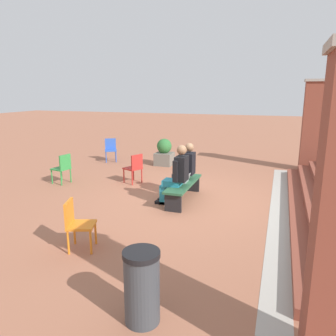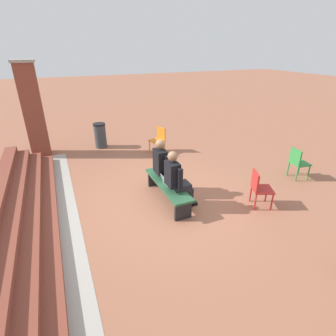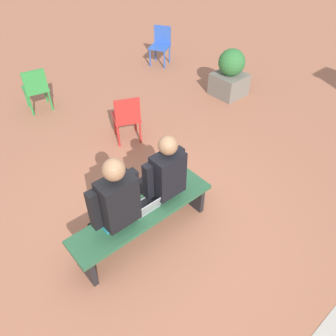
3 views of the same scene
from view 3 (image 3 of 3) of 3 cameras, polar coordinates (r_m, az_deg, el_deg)
name	(u,v)px [view 3 (image 3 of 3)]	position (r m, az deg, el deg)	size (l,w,h in m)	color
ground_plane	(157,236)	(4.11, -1.93, -11.67)	(60.00, 60.00, 0.00)	#9E6047
bench	(144,216)	(3.85, -4.28, -8.41)	(1.80, 0.44, 0.45)	#285638
person_student	(162,177)	(3.77, -1.07, -1.66)	(0.54, 0.68, 1.34)	#232328
person_adult	(113,204)	(3.49, -9.49, -6.15)	(0.57, 0.72, 1.39)	teal
laptop	(146,207)	(3.75, -3.84, -6.79)	(0.32, 0.29, 0.21)	#9EA0A5
plastic_chair_far_right	(36,87)	(6.60, -22.06, 12.90)	(0.48, 0.48, 0.84)	#2D893D
plastic_chair_by_pillar	(127,116)	(5.32, -7.19, 8.95)	(0.55, 0.55, 0.84)	red
plastic_chair_foreground	(161,43)	(8.19, -1.25, 20.92)	(0.57, 0.57, 0.84)	#2D56B7
planter	(230,74)	(6.85, 10.77, 15.73)	(0.60, 0.60, 0.94)	#6B665B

